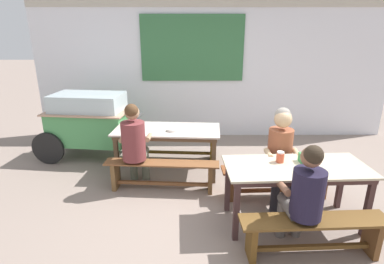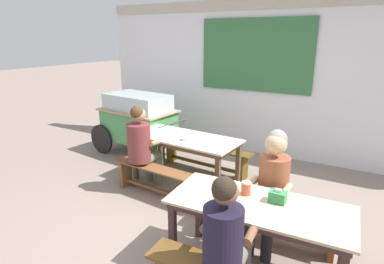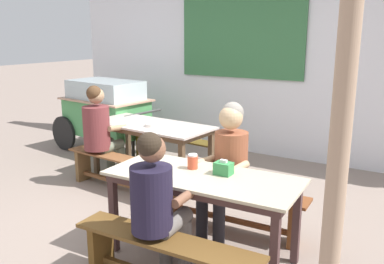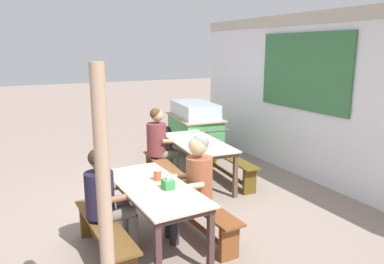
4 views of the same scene
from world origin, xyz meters
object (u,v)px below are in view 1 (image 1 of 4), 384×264
object	(u,v)px
bench_far_back	(172,143)
tissue_box	(306,158)
condiment_jar	(280,157)
dining_table_near	(296,172)
soup_bowl	(173,130)
bench_near_back	(277,178)
person_near_front	(304,193)
person_right_near_table	(281,150)
food_cart	(89,120)
bench_near_front	(313,231)
person_left_back_turned	(134,141)
dining_table_far	(167,133)
bench_far_front	(162,172)

from	to	relation	value
bench_far_back	tissue_box	xyz separation A→B (m)	(1.64, -1.81, 0.51)
condiment_jar	bench_far_back	bearing A→B (deg)	126.59
dining_table_near	soup_bowl	distance (m)	1.91
bench_near_back	soup_bowl	size ratio (longest dim) A/B	8.76
person_near_front	condiment_jar	bearing A→B (deg)	96.49
tissue_box	person_right_near_table	bearing A→B (deg)	112.51
dining_table_near	food_cart	world-z (taller)	food_cart
person_near_front	condiment_jar	distance (m)	0.63
bench_near_front	person_left_back_turned	xyz separation A→B (m)	(-1.99, 1.43, 0.42)
person_near_front	dining_table_near	bearing A→B (deg)	79.84
food_cart	person_near_front	world-z (taller)	person_near_front
dining_table_near	bench_near_back	xyz separation A→B (m)	(-0.03, 0.57, -0.37)
dining_table_near	person_left_back_turned	xyz separation A→B (m)	(-1.96, 0.86, 0.05)
bench_far_back	tissue_box	world-z (taller)	tissue_box
dining_table_far	person_near_front	xyz separation A→B (m)	(1.46, -1.85, 0.02)
bench_far_back	bench_far_front	size ratio (longest dim) A/B	1.02
food_cart	dining_table_far	bearing A→B (deg)	-25.22
dining_table_near	bench_near_back	size ratio (longest dim) A/B	1.08
dining_table_far	food_cart	size ratio (longest dim) A/B	0.92
bench_near_back	dining_table_far	bearing A→B (deg)	153.21
bench_near_front	person_near_front	size ratio (longest dim) A/B	1.23
bench_near_back	person_near_front	distance (m)	1.15
person_near_front	soup_bowl	world-z (taller)	person_near_front
dining_table_far	dining_table_near	distance (m)	2.05
dining_table_near	food_cart	size ratio (longest dim) A/B	0.90
dining_table_near	bench_far_front	size ratio (longest dim) A/B	1.01
person_near_front	person_left_back_turned	xyz separation A→B (m)	(-1.87, 1.36, 0.03)
bench_near_back	food_cart	size ratio (longest dim) A/B	0.83
bench_far_back	soup_bowl	bearing A→B (deg)	-85.64
condiment_jar	dining_table_far	bearing A→B (deg)	138.22
person_near_front	condiment_jar	world-z (taller)	person_near_front
dining_table_near	person_near_front	bearing A→B (deg)	-100.16
person_left_back_turned	bench_far_back	bearing A→B (deg)	66.56
dining_table_far	bench_far_front	xyz separation A→B (m)	(-0.04, -0.57, -0.38)
bench_near_front	person_near_front	distance (m)	0.41
person_left_back_turned	bench_far_front	bearing A→B (deg)	-13.03
bench_far_front	person_left_back_turned	bearing A→B (deg)	166.97
bench_far_front	food_cart	distance (m)	1.89
tissue_box	soup_bowl	xyz separation A→B (m)	(-1.59, 1.13, -0.03)
condiment_jar	bench_near_back	bearing A→B (deg)	73.97
person_near_front	soup_bowl	bearing A→B (deg)	127.98
dining_table_far	tissue_box	bearing A→B (deg)	-36.31
bench_far_front	tissue_box	size ratio (longest dim) A/B	11.26
food_cart	person_near_front	distance (m)	3.82
bench_near_front	food_cart	world-z (taller)	food_cart
bench_far_front	tissue_box	world-z (taller)	tissue_box
bench_far_front	bench_near_back	bearing A→B (deg)	-7.13
dining_table_far	food_cart	bearing A→B (deg)	154.78
food_cart	tissue_box	distance (m)	3.64
food_cart	condiment_jar	xyz separation A→B (m)	(2.80, -1.91, 0.12)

